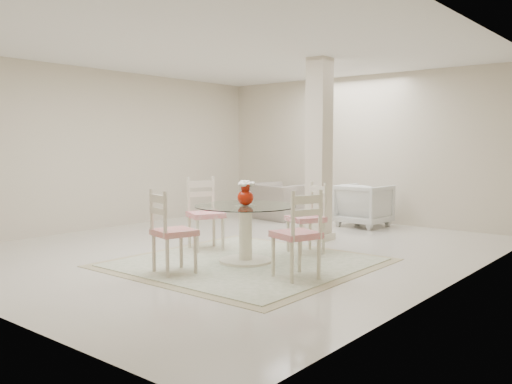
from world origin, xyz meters
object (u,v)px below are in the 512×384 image
Objects in this scene: red_vase at (245,193)px; side_table at (312,216)px; dining_chair_north at (310,213)px; dining_chair_west at (204,208)px; armchair_white at (364,205)px; recliner_taupe at (280,201)px; dining_chair_south at (169,226)px; column at (319,150)px; dining_table at (246,234)px; dining_chair_east at (300,228)px.

side_table is (-0.89, 2.80, -0.63)m from red_vase.
red_vase is 1.06m from dining_chair_north.
dining_chair_west reaches higher than armchair_white.
dining_chair_north is 3.34m from recliner_taupe.
recliner_taupe is 2.24× the size of side_table.
red_vase is 1.06m from dining_chair_west.
dining_chair_south is 2.21× the size of side_table.
column is at bearing 96.06° from red_vase.
side_table is at bearing 107.53° from dining_table.
dining_chair_west is 1.32× the size of armchair_white.
dining_chair_west is (-1.26, -0.69, 0.03)m from dining_chair_north.
recliner_taupe is at bearing 141.22° from column.
dining_chair_west is 2.54m from side_table.
dining_table is 2.94m from side_table.
dining_chair_east is 4.74m from recliner_taupe.
dining_chair_west is at bearing -115.15° from column.
column is at bearing -132.14° from dining_chair_east.
dining_chair_west is at bearing 163.85° from dining_table.
armchair_white is at bearing -163.76° from recliner_taupe.
red_vase is 1.06m from dining_chair_east.
dining_chair_south is (-1.25, -0.71, -0.01)m from dining_chair_east.
dining_table is 1.15× the size of dining_chair_east.
dining_table is at bearing -72.47° from side_table.
recliner_taupe is at bearing 159.04° from dining_chair_north.
armchair_white reaches higher than dining_table.
dining_table is 4.03× the size of red_vase.
dining_chair_south is (-0.27, -0.98, -0.31)m from red_vase.
column reaches higher than recliner_taupe.
dining_chair_east reaches higher than dining_chair_north.
column is at bearing 142.31° from dining_chair_north.
red_vase is at bearing -80.52° from dining_chair_north.
side_table is (-1.17, 1.82, -0.33)m from dining_chair_north.
dining_chair_north is at bearing -131.13° from dining_chair_east.
column is 2.57× the size of recliner_taupe.
dining_table is 3.59m from armchair_white.
dining_chair_east is 1.02× the size of dining_chair_south.
side_table is (-0.62, 3.78, -0.33)m from dining_chair_south.
side_table is at bearing 57.05° from armchair_white.
dining_chair_west is at bearing -45.19° from dining_chair_south.
dining_table is 1.04m from dining_chair_east.
dining_chair_north is at bearing -63.12° from column.
side_table is at bearing -129.13° from dining_chair_east.
dining_table is at bearing 98.17° from armchair_white.
dining_chair_east is at bearing 139.20° from recliner_taupe.
dining_chair_west is (-0.98, 0.28, -0.28)m from red_vase.
dining_chair_south is 0.99× the size of recliner_taupe.
dining_table is 1.03m from dining_chair_north.
dining_chair_south is at bearing -105.42° from red_vase.
dining_chair_west reaches higher than side_table.
red_vase is (0.21, -1.93, -0.50)m from column.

